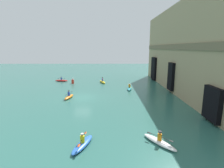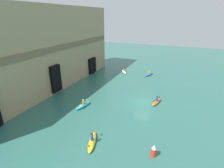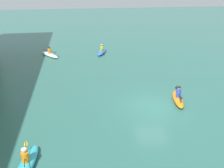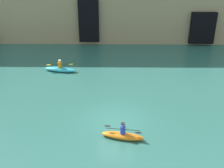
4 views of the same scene
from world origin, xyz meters
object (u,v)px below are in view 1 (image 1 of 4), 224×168
kayak_red (61,80)px  marker_buoy (73,81)px  kayak_yellow (102,82)px  kayak_white (159,141)px  kayak_cyan (129,88)px  kayak_blue (83,144)px  kayak_orange (69,97)px

kayak_red → marker_buoy: marker_buoy is taller
kayak_yellow → kayak_red: size_ratio=1.04×
kayak_red → kayak_white: size_ratio=1.06×
kayak_yellow → kayak_white: kayak_yellow is taller
marker_buoy → kayak_white: bearing=26.3°
kayak_cyan → kayak_white: bearing=-169.0°
kayak_cyan → kayak_blue: 19.96m
kayak_red → kayak_white: bearing=132.2°
kayak_red → kayak_white: (27.13, 15.30, -0.00)m
kayak_cyan → kayak_blue: (19.11, -5.77, -0.04)m
kayak_cyan → kayak_blue: bearing=173.0°
marker_buoy → kayak_red: bearing=-128.8°
kayak_red → kayak_blue: size_ratio=1.04×
kayak_red → marker_buoy: 4.06m
kayak_orange → kayak_blue: kayak_orange is taller
kayak_yellow → kayak_white: size_ratio=1.10×
kayak_white → marker_buoy: 27.43m
kayak_white → kayak_red: bearing=174.6°
kayak_yellow → marker_buoy: marker_buoy is taller
kayak_white → kayak_blue: (0.29, -6.15, 0.00)m
kayak_white → kayak_orange: kayak_orange is taller
kayak_white → kayak_yellow: bearing=157.8°
kayak_yellow → kayak_blue: bearing=-21.1°
kayak_orange → kayak_yellow: bearing=-9.2°
kayak_blue → kayak_orange: bearing=37.2°
kayak_blue → marker_buoy: bearing=33.5°
kayak_white → kayak_orange: (-13.18, -10.34, 0.05)m
kayak_yellow → kayak_blue: kayak_yellow is taller
kayak_red → kayak_blue: bearing=121.3°
kayak_cyan → marker_buoy: marker_buoy is taller
kayak_cyan → kayak_red: size_ratio=0.95×
marker_buoy → kayak_yellow: bearing=97.3°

